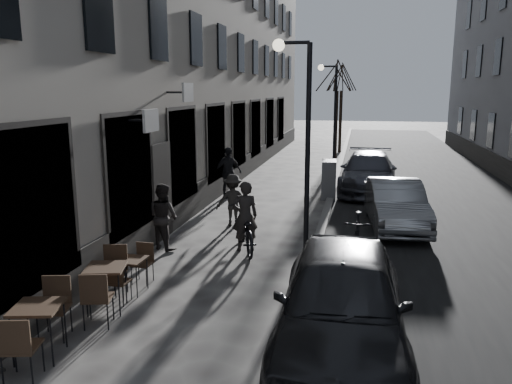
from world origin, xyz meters
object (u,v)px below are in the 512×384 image
(bistro_set_a, at_px, (39,326))
(pedestrian_mid, at_px, (233,200))
(bistro_set_b, at_px, (106,284))
(bistro_set_c, at_px, (131,272))
(utility_cabinet, at_px, (329,179))
(moped, at_px, (357,241))
(tree_near, at_px, (337,76))
(tree_far, at_px, (342,78))
(car_mid, at_px, (396,204))
(streetlamp_far, at_px, (331,107))
(car_near, at_px, (342,300))
(pedestrian_far, at_px, (228,172))
(car_far, at_px, (368,172))
(streetlamp_near, at_px, (301,126))
(pedestrian_near, at_px, (163,217))
(bicycle, at_px, (245,229))

(bistro_set_a, bearing_deg, pedestrian_mid, 69.28)
(bistro_set_b, distance_m, bistro_set_c, 0.86)
(bistro_set_a, xyz_separation_m, utility_cabinet, (3.53, 12.24, 0.20))
(pedestrian_mid, relative_size, moped, 0.78)
(tree_near, relative_size, tree_far, 1.00)
(moped, bearing_deg, bistro_set_a, -131.54)
(bistro_set_c, distance_m, car_mid, 8.15)
(streetlamp_far, height_order, pedestrian_mid, streetlamp_far)
(pedestrian_mid, bearing_deg, car_near, 98.81)
(bistro_set_b, xyz_separation_m, pedestrian_far, (-0.35, 9.89, 0.44))
(moped, bearing_deg, bistro_set_b, -142.23)
(streetlamp_far, xyz_separation_m, bistro_set_a, (-3.26, -17.36, -2.65))
(pedestrian_far, xyz_separation_m, car_far, (5.15, 2.22, -0.19))
(bistro_set_c, bearing_deg, streetlamp_near, 43.92)
(utility_cabinet, height_order, pedestrian_mid, pedestrian_mid)
(moped, bearing_deg, pedestrian_near, 177.55)
(bistro_set_a, xyz_separation_m, bistro_set_c, (0.25, 2.57, -0.08))
(streetlamp_near, relative_size, car_near, 1.05)
(utility_cabinet, height_order, bicycle, utility_cabinet)
(tree_near, xyz_separation_m, moped, (1.30, -15.31, -4.07))
(utility_cabinet, distance_m, pedestrian_mid, 5.07)
(utility_cabinet, bearing_deg, car_far, 44.24)
(bistro_set_a, height_order, pedestrian_mid, pedestrian_mid)
(utility_cabinet, distance_m, pedestrian_near, 7.83)
(pedestrian_near, relative_size, car_far, 0.32)
(pedestrian_mid, bearing_deg, pedestrian_far, -91.18)
(utility_cabinet, bearing_deg, pedestrian_far, -173.84)
(tree_near, bearing_deg, tree_far, 90.00)
(streetlamp_near, xyz_separation_m, tree_near, (0.07, 15.00, 1.50))
(moped, bearing_deg, tree_near, 95.81)
(streetlamp_far, distance_m, utility_cabinet, 5.69)
(bistro_set_c, distance_m, moped, 5.03)
(car_near, height_order, moped, car_near)
(tree_far, height_order, pedestrian_mid, tree_far)
(car_far, bearing_deg, bistro_set_a, -107.55)
(streetlamp_near, relative_size, car_mid, 1.22)
(pedestrian_mid, height_order, car_mid, pedestrian_mid)
(tree_far, relative_size, bicycle, 2.76)
(bistro_set_a, distance_m, car_far, 14.70)
(pedestrian_near, relative_size, moped, 0.85)
(bistro_set_a, relative_size, pedestrian_far, 0.91)
(streetlamp_near, distance_m, bistro_set_c, 4.93)
(bistro_set_b, height_order, car_mid, car_mid)
(streetlamp_far, height_order, moped, streetlamp_far)
(bistro_set_a, bearing_deg, pedestrian_far, 77.33)
(bistro_set_c, distance_m, car_near, 4.43)
(bistro_set_c, xyz_separation_m, car_far, (4.73, 11.26, 0.34))
(pedestrian_near, distance_m, pedestrian_far, 6.27)
(tree_far, distance_m, car_far, 13.23)
(pedestrian_mid, bearing_deg, moped, 124.10)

